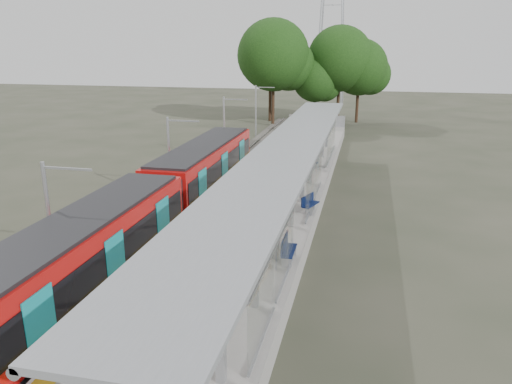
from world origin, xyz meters
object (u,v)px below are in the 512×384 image
at_px(bench_mid, 309,203).
at_px(litter_bin, 273,231).
at_px(bench_far, 314,159).
at_px(info_pillar_far, 308,158).
at_px(info_pillar_near, 257,246).
at_px(bench_near, 287,248).
at_px(train, 159,202).

xyz_separation_m(bench_mid, litter_bin, (-1.12, -4.30, -0.07)).
distance_m(bench_far, info_pillar_far, 0.61).
relative_size(bench_far, info_pillar_far, 0.91).
bearing_deg(bench_far, info_pillar_near, -94.76).
distance_m(bench_near, info_pillar_near, 1.26).
bearing_deg(litter_bin, bench_near, -65.26).
relative_size(bench_far, info_pillar_near, 0.99).
bearing_deg(litter_bin, train, 169.59).
height_order(bench_near, info_pillar_far, info_pillar_far).
bearing_deg(litter_bin, info_pillar_near, -95.22).
relative_size(bench_near, info_pillar_near, 0.96).
relative_size(bench_near, litter_bin, 1.79).
height_order(bench_near, bench_mid, bench_near).
bearing_deg(info_pillar_near, bench_mid, 63.91).
distance_m(train, litter_bin, 6.13).
distance_m(train, bench_near, 7.69).
relative_size(train, bench_mid, 19.33).
bearing_deg(train, info_pillar_far, 65.41).
bearing_deg(bench_mid, info_pillar_near, -81.74).
xyz_separation_m(bench_near, info_pillar_near, (-1.20, -0.35, 0.14)).
relative_size(info_pillar_near, info_pillar_far, 0.92).
xyz_separation_m(bench_near, info_pillar_far, (-1.08, 16.09, 0.20)).
distance_m(info_pillar_near, info_pillar_far, 16.43).
height_order(info_pillar_near, info_pillar_far, info_pillar_far).
height_order(info_pillar_near, litter_bin, info_pillar_near).
distance_m(bench_far, litter_bin, 14.42).
bearing_deg(bench_near, litter_bin, 114.45).
distance_m(bench_near, info_pillar_far, 16.12).
xyz_separation_m(train, info_pillar_near, (5.77, -3.57, -0.36)).
xyz_separation_m(info_pillar_near, litter_bin, (0.23, 2.47, -0.26)).
xyz_separation_m(train, info_pillar_far, (5.89, 12.87, -0.31)).
bearing_deg(bench_mid, bench_far, 114.43).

